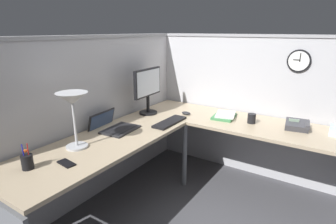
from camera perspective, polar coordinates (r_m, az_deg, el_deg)
The scene contains 15 objects.
ground_plane at distance 2.92m, azimuth 4.56°, elevation -17.06°, with size 6.80×6.80×0.00m, color #47474C.
cubicle_wall_back at distance 2.81m, azimuth -14.56°, elevation -0.99°, with size 2.57×0.12×1.58m.
cubicle_wall_right at distance 3.25m, azimuth 16.47°, elevation 1.26°, with size 0.12×2.37×1.58m.
desk at distance 2.48m, azimuth 4.23°, elevation -6.83°, with size 2.35×2.15×0.73m.
monitor at distance 2.98m, azimuth -4.23°, elevation 5.10°, with size 0.46×0.20×0.50m.
laptop at distance 2.63m, azimuth -11.59°, elevation -2.91°, with size 0.37×0.41×0.22m.
keyboard at distance 2.73m, azimuth 0.36°, elevation -2.12°, with size 0.43×0.14×0.02m, color black.
computer_mouse at distance 3.00m, azimuth 3.80°, elevation -0.24°, with size 0.06×0.10×0.03m, color #232326.
desk_lamp_dome at distance 2.19m, azimuth -19.29°, elevation 1.77°, with size 0.24×0.24×0.44m.
pen_cup at distance 2.07m, azimuth -27.30°, elevation -9.19°, with size 0.08×0.08×0.18m.
cell_phone at distance 2.06m, azimuth -20.45°, elevation -9.99°, with size 0.07×0.14×0.01m, color black.
office_phone at distance 2.82m, azimuth 25.46°, elevation -2.57°, with size 0.22×0.23×0.11m.
book_stack at distance 2.96m, azimuth 11.72°, elevation -0.75°, with size 0.32×0.26×0.04m.
coffee_mug at distance 2.84m, azimuth 17.04°, elevation -1.30°, with size 0.08×0.08×0.10m, color black.
wall_clock at distance 3.00m, azimuth 25.65°, elevation 9.59°, with size 0.04×0.22×0.22m.
Camera 1 is at (-2.14, -1.14, 1.63)m, focal length 29.22 mm.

